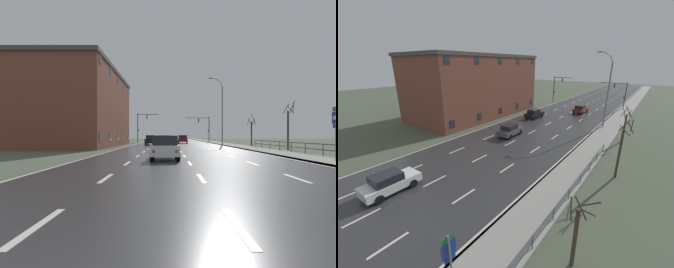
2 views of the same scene
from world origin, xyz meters
The scene contains 15 objects.
ground_plane centered at (0.00, 48.00, -0.06)m, with size 160.00×160.00×0.12m.
road_asphalt_strip centered at (0.00, 59.99, 0.01)m, with size 14.00×120.00×0.03m.
sidewalk_right centered at (8.43, 60.00, 0.06)m, with size 3.00×120.00×0.12m.
guardrail centered at (9.85, 18.42, 0.71)m, with size 0.07×28.70×1.00m.
street_lamp_midground centered at (7.47, 42.68, 5.38)m, with size 2.27×0.24×10.95m.
highway_sign centered at (8.39, 13.15, 2.08)m, with size 0.09×0.68×3.25m.
traffic_signal_right centered at (6.89, 59.42, 3.76)m, with size 5.30×0.36×5.65m.
traffic_signal_left centered at (-7.13, 58.94, 4.13)m, with size 4.60×0.36×6.36m.
car_distant centered at (1.63, 50.80, 0.80)m, with size 2.02×4.20×1.57m.
car_far_left centered at (-1.66, 31.36, 0.80)m, with size 1.96×4.16×1.57m.
car_near_left centered at (-3.82, 41.89, 0.80)m, with size 2.02×4.20×1.57m.
car_near_right centered at (-1.42, 15.33, 0.80)m, with size 1.89×4.13×1.57m.
brick_building centered at (-14.26, 38.03, 5.43)m, with size 11.68×24.47×10.83m.
bare_tree_mid centered at (11.96, 27.80, 2.46)m, with size 1.15×1.32×5.32m.
bare_tree_far centered at (10.95, 37.95, 2.09)m, with size 1.30×1.39×4.63m.
Camera 1 is at (-1.22, -2.92, 1.62)m, focal length 30.08 mm.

